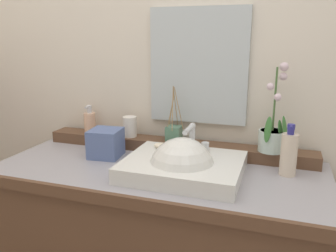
# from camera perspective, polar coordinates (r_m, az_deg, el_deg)

# --- Properties ---
(wall_back) EXTENTS (3.03, 0.20, 2.48)m
(wall_back) POSITION_cam_1_polar(r_m,az_deg,el_deg) (1.67, 2.92, 9.61)
(wall_back) COLOR silver
(wall_back) RESTS_ON ground
(back_ledge) EXTENTS (1.24, 0.11, 0.05)m
(back_ledge) POSITION_cam_1_polar(r_m,az_deg,el_deg) (1.57, 1.03, -3.34)
(back_ledge) COLOR brown
(back_ledge) RESTS_ON vanity_cabinet
(sink_basin) EXTENTS (0.44, 0.36, 0.28)m
(sink_basin) POSITION_cam_1_polar(r_m,az_deg,el_deg) (1.31, 2.41, -7.12)
(sink_basin) COLOR white
(sink_basin) RESTS_ON vanity_cabinet
(soap_bar) EXTENTS (0.07, 0.04, 0.02)m
(soap_bar) POSITION_cam_1_polar(r_m,az_deg,el_deg) (1.42, -1.01, -3.29)
(soap_bar) COLOR beige
(soap_bar) RESTS_ON sink_basin
(potted_plant) EXTENTS (0.12, 0.12, 0.36)m
(potted_plant) POSITION_cam_1_polar(r_m,az_deg,el_deg) (1.46, 16.97, -1.21)
(potted_plant) COLOR silver
(potted_plant) RESTS_ON back_ledge
(soap_dispenser) EXTENTS (0.06, 0.06, 0.13)m
(soap_dispenser) POSITION_cam_1_polar(r_m,az_deg,el_deg) (1.74, -12.84, 0.76)
(soap_dispenser) COLOR #E4B392
(soap_dispenser) RESTS_ON back_ledge
(tumbler_cup) EXTENTS (0.06, 0.06, 0.10)m
(tumbler_cup) POSITION_cam_1_polar(r_m,az_deg,el_deg) (1.63, -6.36, -0.10)
(tumbler_cup) COLOR white
(tumbler_cup) RESTS_ON back_ledge
(reed_diffuser) EXTENTS (0.08, 0.09, 0.25)m
(reed_diffuser) POSITION_cam_1_polar(r_m,az_deg,el_deg) (1.55, 0.98, -1.15)
(reed_diffuser) COLOR #507C63
(reed_diffuser) RESTS_ON back_ledge
(lotion_bottle) EXTENTS (0.06, 0.06, 0.20)m
(lotion_bottle) POSITION_cam_1_polar(r_m,az_deg,el_deg) (1.37, 19.38, -4.33)
(lotion_bottle) COLOR beige
(lotion_bottle) RESTS_ON vanity_cabinet
(tissue_box) EXTENTS (0.14, 0.14, 0.12)m
(tissue_box) POSITION_cam_1_polar(r_m,az_deg,el_deg) (1.52, -10.27, -2.80)
(tissue_box) COLOR #54689D
(tissue_box) RESTS_ON vanity_cabinet
(mirror) EXTENTS (0.44, 0.02, 0.50)m
(mirror) POSITION_cam_1_polar(r_m,az_deg,el_deg) (1.53, 5.01, 9.81)
(mirror) COLOR silver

